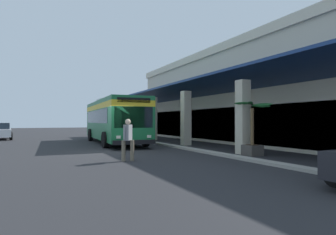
# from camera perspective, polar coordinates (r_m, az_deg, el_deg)

# --- Properties ---
(ground) EXTENTS (120.00, 120.00, 0.00)m
(ground) POSITION_cam_1_polar(r_m,az_deg,el_deg) (19.51, 12.33, -5.50)
(ground) COLOR #262628
(curb_strip) EXTENTS (34.86, 0.50, 0.12)m
(curb_strip) POSITION_cam_1_polar(r_m,az_deg,el_deg) (18.94, -0.07, -5.48)
(curb_strip) COLOR #9E998E
(curb_strip) RESTS_ON ground
(plaza_building) EXTENTS (29.35, 14.15, 7.27)m
(plaza_building) POSITION_cam_1_polar(r_m,az_deg,el_deg) (24.68, 20.60, 4.00)
(plaza_building) COLOR beige
(plaza_building) RESTS_ON ground
(transit_bus) EXTENTS (11.33, 3.21, 3.34)m
(transit_bus) POSITION_cam_1_polar(r_m,az_deg,el_deg) (21.68, -10.74, -0.12)
(transit_bus) COLOR #196638
(transit_bus) RESTS_ON ground
(pedestrian) EXTENTS (0.53, 0.52, 1.72)m
(pedestrian) POSITION_cam_1_polar(r_m,az_deg,el_deg) (11.87, -7.97, -3.91)
(pedestrian) COLOR #726651
(pedestrian) RESTS_ON ground
(potted_palm) EXTENTS (1.85, 1.70, 2.59)m
(potted_palm) POSITION_cam_1_polar(r_m,az_deg,el_deg) (14.23, 16.45, -4.13)
(potted_palm) COLOR #4C4742
(potted_palm) RESTS_ON ground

